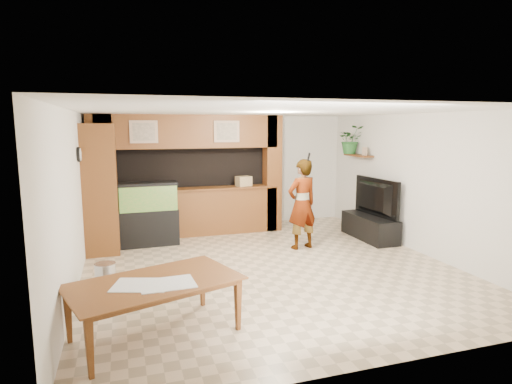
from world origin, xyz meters
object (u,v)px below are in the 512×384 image
object	(u,v)px
aquarium	(149,215)
television	(371,197)
person	(302,204)
pantry_cabinet	(101,188)
dining_table	(157,310)

from	to	relation	value
aquarium	television	size ratio (longest dim) A/B	0.92
person	television	bearing A→B (deg)	174.70
pantry_cabinet	person	bearing A→B (deg)	-15.43
person	dining_table	xyz separation A→B (m)	(-2.98, -2.80, -0.55)
television	pantry_cabinet	bearing A→B (deg)	77.45
television	aquarium	bearing A→B (deg)	74.63
aquarium	television	xyz separation A→B (m)	(4.49, -0.89, 0.27)
pantry_cabinet	television	world-z (taller)	pantry_cabinet
pantry_cabinet	aquarium	size ratio (longest dim) A/B	1.90
aquarium	person	size ratio (longest dim) A/B	0.73
pantry_cabinet	dining_table	xyz separation A→B (m)	(0.70, -3.82, -0.88)
pantry_cabinet	dining_table	size ratio (longest dim) A/B	1.30
pantry_cabinet	television	distance (m)	5.42
dining_table	pantry_cabinet	bearing A→B (deg)	81.81
person	dining_table	distance (m)	4.13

